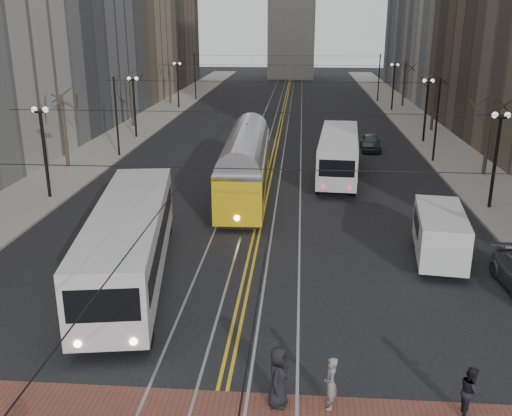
% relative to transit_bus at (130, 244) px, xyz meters
% --- Properties ---
extents(ground, '(260.00, 260.00, 0.00)m').
position_rel_transit_bus_xyz_m(ground, '(5.01, -6.62, -1.67)').
color(ground, black).
rests_on(ground, ground).
extents(sidewalk_left, '(5.00, 140.00, 0.15)m').
position_rel_transit_bus_xyz_m(sidewalk_left, '(-9.99, 38.38, -1.60)').
color(sidewalk_left, gray).
rests_on(sidewalk_left, ground).
extents(sidewalk_right, '(5.00, 140.00, 0.15)m').
position_rel_transit_bus_xyz_m(sidewalk_right, '(20.01, 38.38, -1.60)').
color(sidewalk_right, gray).
rests_on(sidewalk_right, ground).
extents(streetcar_rails, '(4.80, 130.00, 0.02)m').
position_rel_transit_bus_xyz_m(streetcar_rails, '(5.01, 38.38, -1.67)').
color(streetcar_rails, gray).
rests_on(streetcar_rails, ground).
extents(centre_lines, '(0.42, 130.00, 0.01)m').
position_rel_transit_bus_xyz_m(centre_lines, '(5.01, 38.38, -1.66)').
color(centre_lines, gold).
rests_on(centre_lines, ground).
extents(lamp_posts, '(27.60, 57.20, 5.60)m').
position_rel_transit_bus_xyz_m(lamp_posts, '(5.01, 22.13, 1.13)').
color(lamp_posts, black).
rests_on(lamp_posts, ground).
extents(street_trees, '(31.68, 53.28, 5.60)m').
position_rel_transit_bus_xyz_m(street_trees, '(5.01, 28.63, 1.13)').
color(street_trees, '#382D23').
rests_on(street_trees, ground).
extents(trolley_wires, '(25.96, 120.00, 6.60)m').
position_rel_transit_bus_xyz_m(trolley_wires, '(5.01, 28.21, 2.10)').
color(trolley_wires, black).
rests_on(trolley_wires, ground).
extents(transit_bus, '(4.89, 13.65, 3.34)m').
position_rel_transit_bus_xyz_m(transit_bus, '(0.00, 0.00, 0.00)').
color(transit_bus, silver).
rests_on(transit_bus, ground).
extents(streetcar, '(3.09, 14.34, 3.36)m').
position_rel_transit_bus_xyz_m(streetcar, '(3.74, 13.13, 0.01)').
color(streetcar, gold).
rests_on(streetcar, ground).
extents(rear_bus, '(3.54, 12.15, 3.13)m').
position_rel_transit_bus_xyz_m(rear_bus, '(10.01, 18.43, -0.11)').
color(rear_bus, silver).
rests_on(rear_bus, ground).
extents(cargo_van, '(2.75, 5.66, 2.41)m').
position_rel_transit_bus_xyz_m(cargo_van, '(13.85, 3.23, -0.47)').
color(cargo_van, silver).
rests_on(cargo_van, ground).
extents(sedan_grey, '(1.82, 4.18, 1.40)m').
position_rel_transit_bus_xyz_m(sedan_grey, '(13.40, 27.71, -0.97)').
color(sedan_grey, '#404347').
rests_on(sedan_grey, ground).
extents(pedestrian_a, '(0.80, 1.04, 1.90)m').
position_rel_transit_bus_xyz_m(pedestrian_a, '(6.74, -8.12, -0.71)').
color(pedestrian_a, black).
rests_on(pedestrian_a, crosswalk_band).
extents(pedestrian_b, '(0.40, 0.60, 1.63)m').
position_rel_transit_bus_xyz_m(pedestrian_b, '(8.26, -8.12, -0.84)').
color(pedestrian_b, gray).
rests_on(pedestrian_b, crosswalk_band).
extents(pedestrian_c, '(0.66, 0.81, 1.54)m').
position_rel_transit_bus_xyz_m(pedestrian_c, '(12.24, -8.12, -0.89)').
color(pedestrian_c, black).
rests_on(pedestrian_c, crosswalk_band).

